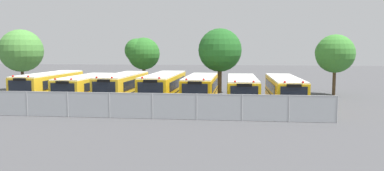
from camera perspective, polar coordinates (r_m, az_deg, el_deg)
The scene contains 14 objects.
ground_plane at distance 34.11m, azimuth -4.62°, elevation -2.62°, with size 160.00×160.00×0.00m, color #424244.
school_bus_0 at distance 37.83m, azimuth -21.26°, elevation 0.04°, with size 2.59×9.99×2.75m.
school_bus_1 at distance 35.91m, azimuth -16.16°, elevation -0.25°, with size 2.79×9.29×2.55m.
school_bus_2 at distance 35.01m, azimuth -10.68°, elevation -0.13°, with size 2.55×10.03×2.72m.
school_bus_3 at distance 34.10m, azimuth -4.39°, elevation -0.17°, with size 2.65×10.79×2.75m.
school_bus_4 at distance 33.22m, azimuth 1.38°, elevation -0.42°, with size 2.67×9.31×2.63m.
school_bus_5 at distance 33.05m, azimuth 7.79°, elevation -0.57°, with size 2.74×10.34×2.55m.
school_bus_6 at distance 33.33m, azimuth 14.15°, elevation -0.62°, with size 2.52×10.68×2.57m.
tree_0 at distance 47.17m, azimuth -25.00°, elevation 4.95°, with size 4.95×4.95×7.21m.
tree_1 at distance 44.15m, azimuth -7.83°, elevation 5.06°, with size 4.11×3.82×6.29m.
tree_2 at distance 41.39m, azimuth 4.31°, elevation 5.56°, with size 4.86×4.86×7.24m.
tree_3 at distance 41.74m, azimuth 21.15°, elevation 4.68°, with size 4.06×4.06×6.47m.
chainlink_fence at distance 26.35m, azimuth -9.49°, elevation -3.02°, with size 28.25×0.07×1.85m.
traffic_cone at distance 31.78m, azimuth -26.70°, elevation -3.36°, with size 0.39×0.39×0.51m, color #EA5914.
Camera 1 is at (6.67, -33.09, 4.91)m, focal length 34.28 mm.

